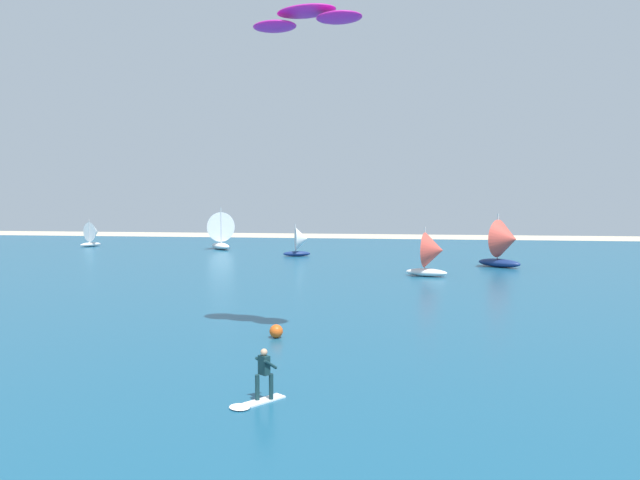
# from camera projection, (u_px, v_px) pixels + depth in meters

# --- Properties ---
(ocean) EXTENTS (160.00, 90.00, 0.10)m
(ocean) POSITION_uv_depth(u_px,v_px,m) (383.00, 272.00, 52.57)
(ocean) COLOR navy
(ocean) RESTS_ON ground
(kitesurfer) EXTENTS (1.64, 1.89, 1.67)m
(kitesurfer) POSITION_uv_depth(u_px,v_px,m) (259.00, 383.00, 18.39)
(kitesurfer) COLOR white
(kitesurfer) RESTS_ON ocean
(kite) EXTENTS (5.22, 2.89, 0.75)m
(kite) POSITION_uv_depth(u_px,v_px,m) (306.00, 18.00, 24.91)
(kite) COLOR #B21999
(sailboat_mid_left) EXTENTS (2.97, 3.31, 3.73)m
(sailboat_mid_left) POSITION_uv_depth(u_px,v_px,m) (93.00, 234.00, 80.93)
(sailboat_mid_left) COLOR silver
(sailboat_mid_left) RESTS_ON ocean
(sailboat_center_horizon) EXTENTS (3.66, 3.21, 4.12)m
(sailboat_center_horizon) POSITION_uv_depth(u_px,v_px,m) (432.00, 254.00, 48.78)
(sailboat_center_horizon) COLOR white
(sailboat_center_horizon) RESTS_ON ocean
(sailboat_outermost) EXTENTS (4.66, 4.82, 5.38)m
(sailboat_outermost) POSITION_uv_depth(u_px,v_px,m) (219.00, 230.00, 76.59)
(sailboat_outermost) COLOR white
(sailboat_outermost) RESTS_ON ocean
(sailboat_heeled_over) EXTENTS (3.26, 2.87, 3.67)m
(sailboat_heeled_over) POSITION_uv_depth(u_px,v_px,m) (301.00, 241.00, 66.73)
(sailboat_heeled_over) COLOR navy
(sailboat_heeled_over) RESTS_ON ocean
(sailboat_leading) EXTENTS (4.55, 4.28, 5.06)m
(sailboat_leading) POSITION_uv_depth(u_px,v_px,m) (506.00, 243.00, 55.26)
(sailboat_leading) COLOR navy
(sailboat_leading) RESTS_ON ocean
(marker_buoy) EXTENTS (0.62, 0.62, 0.62)m
(marker_buoy) POSITION_uv_depth(u_px,v_px,m) (276.00, 331.00, 27.07)
(marker_buoy) COLOR #E55919
(marker_buoy) RESTS_ON ocean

